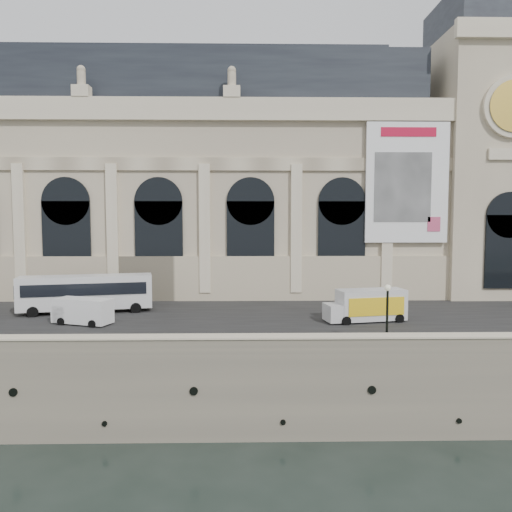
% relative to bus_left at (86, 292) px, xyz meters
% --- Properties ---
extents(ground, '(260.00, 260.00, 0.00)m').
position_rel_bus_left_xyz_m(ground, '(9.93, -15.26, -8.04)').
color(ground, black).
rests_on(ground, ground).
extents(quay, '(160.00, 70.00, 6.00)m').
position_rel_bus_left_xyz_m(quay, '(9.93, 19.74, -5.04)').
color(quay, gray).
rests_on(quay, ground).
extents(street, '(160.00, 24.00, 0.06)m').
position_rel_bus_left_xyz_m(street, '(9.93, -1.26, -2.01)').
color(street, '#2D2D2D').
rests_on(street, quay).
extents(parapet, '(160.00, 1.40, 1.21)m').
position_rel_bus_left_xyz_m(parapet, '(9.93, -14.66, -1.43)').
color(parapet, gray).
rests_on(parapet, quay).
extents(museum, '(69.00, 18.70, 29.10)m').
position_rel_bus_left_xyz_m(museum, '(3.95, 15.60, 11.68)').
color(museum, beige).
rests_on(museum, quay).
extents(clock_pavilion, '(13.00, 14.72, 36.70)m').
position_rel_bus_left_xyz_m(clock_pavilion, '(43.93, 12.67, 15.38)').
color(clock_pavilion, beige).
rests_on(clock_pavilion, quay).
extents(bus_left, '(12.62, 5.09, 3.65)m').
position_rel_bus_left_xyz_m(bus_left, '(0.00, 0.00, 0.00)').
color(bus_left, silver).
rests_on(bus_left, quay).
extents(van_c, '(5.44, 3.49, 2.27)m').
position_rel_bus_left_xyz_m(van_c, '(1.14, -5.22, -0.88)').
color(van_c, silver).
rests_on(van_c, quay).
extents(box_truck, '(7.42, 3.62, 2.87)m').
position_rel_bus_left_xyz_m(box_truck, '(26.10, -4.59, -0.60)').
color(box_truck, silver).
rests_on(box_truck, quay).
extents(lamp_right, '(0.46, 0.46, 4.49)m').
position_rel_bus_left_xyz_m(lamp_right, '(25.44, -13.27, 0.19)').
color(lamp_right, black).
rests_on(lamp_right, quay).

